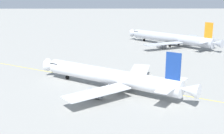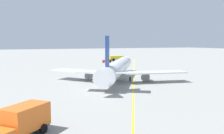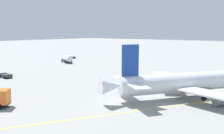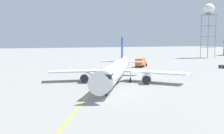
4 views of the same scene
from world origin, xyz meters
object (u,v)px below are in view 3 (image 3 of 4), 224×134
Objects in this scene: airliner_main at (199,82)px; baggage_truck_truck at (6,75)px; pushback_tug_truck at (71,57)px; fuel_tanker_truck at (67,59)px.

baggage_truck_truck is at bearing 138.65° from airliner_main.
pushback_tug_truck is (-22.95, 46.05, 0.08)m from baggage_truck_truck.
airliner_main is at bearing -173.17° from fuel_tanker_truck.
baggage_truck_truck is at bearing 56.64° from pushback_tug_truck.
airliner_main is 64.59m from fuel_tanker_truck.
fuel_tanker_truck is 16.61m from pushback_tug_truck.
baggage_truck_truck is 35.66m from fuel_tanker_truck.
airliner_main is at bearing -163.02° from baggage_truck_truck.
baggage_truck_truck is 0.48× the size of fuel_tanker_truck.
baggage_truck_truck is (-49.23, -13.12, -2.13)m from airliner_main.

